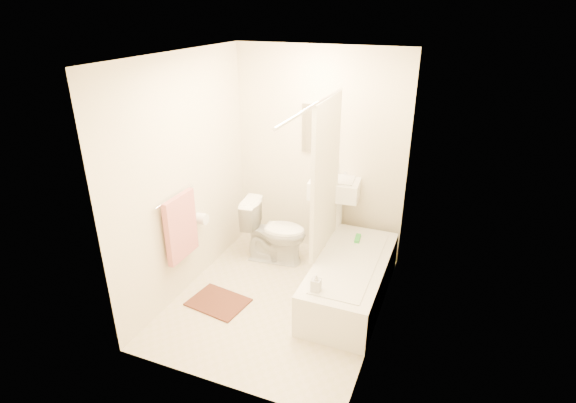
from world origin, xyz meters
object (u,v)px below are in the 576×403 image
at_px(toilet, 275,232).
at_px(bathtub, 350,280).
at_px(bath_mat, 218,302).
at_px(soap_bottle, 316,283).
at_px(sink, 334,215).

xyz_separation_m(toilet, bathtub, (1.02, -0.42, -0.15)).
relative_size(bath_mat, soap_bottle, 3.12).
relative_size(sink, bathtub, 0.70).
height_order(toilet, soap_bottle, toilet).
bearing_deg(bathtub, sink, 118.51).
distance_m(toilet, bath_mat, 1.08).
distance_m(bathtub, bath_mat, 1.36).
distance_m(bathtub, soap_bottle, 0.70).
xyz_separation_m(bath_mat, soap_bottle, (1.04, -0.02, 0.51)).
xyz_separation_m(sink, bath_mat, (-0.80, -1.34, -0.53)).
height_order(toilet, bath_mat, toilet).
bearing_deg(bathtub, soap_bottle, -105.87).
xyz_separation_m(bathtub, bath_mat, (-1.21, -0.58, -0.21)).
bearing_deg(soap_bottle, sink, 100.03).
relative_size(toilet, sink, 0.69).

